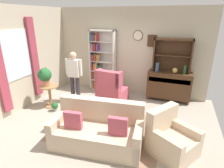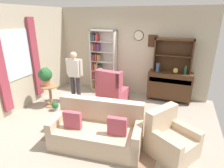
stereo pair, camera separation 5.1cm
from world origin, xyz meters
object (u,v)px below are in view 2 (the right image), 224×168
at_px(potted_plant_small, 55,106).
at_px(coffee_table, 114,113).
at_px(potted_plant_large, 45,76).
at_px(person_reading, 75,74).
at_px(book_stack, 114,107).
at_px(vase_tall, 158,67).
at_px(plant_stand, 50,93).
at_px(bottle_wine, 185,70).
at_px(sideboard_hutch, 174,51).
at_px(couch_floral, 97,131).
at_px(armchair_floral, 171,140).
at_px(wingback_chair, 112,90).
at_px(bookshelf, 101,62).
at_px(sideboard, 169,85).
at_px(vase_round, 176,71).

xyz_separation_m(potted_plant_small, coffee_table, (1.83, -0.16, 0.20)).
xyz_separation_m(potted_plant_large, person_reading, (0.59, 0.58, -0.04)).
xyz_separation_m(person_reading, coffee_table, (1.59, -0.90, -0.55)).
xyz_separation_m(coffee_table, book_stack, (-0.04, 0.08, 0.12)).
distance_m(vase_tall, potted_plant_small, 3.21).
distance_m(plant_stand, potted_plant_large, 0.56).
xyz_separation_m(bottle_wine, plant_stand, (-3.60, -1.56, -0.65)).
bearing_deg(person_reading, plant_stand, -135.13).
relative_size(sideboard_hutch, person_reading, 0.71).
distance_m(couch_floral, potted_plant_small, 1.95).
bearing_deg(vase_tall, potted_plant_small, -144.84).
height_order(armchair_floral, wingback_chair, wingback_chair).
xyz_separation_m(plant_stand, book_stack, (2.09, -0.29, 0.08)).
relative_size(bookshelf, sideboard_hutch, 1.91).
height_order(couch_floral, potted_plant_small, couch_floral).
distance_m(bottle_wine, potted_plant_small, 3.85).
xyz_separation_m(armchair_floral, potted_plant_large, (-3.51, 0.80, 0.66)).
relative_size(bookshelf, sideboard, 1.62).
bearing_deg(coffee_table, sideboard_hutch, 63.06).
bearing_deg(potted_plant_small, potted_plant_large, 155.43).
relative_size(sideboard, vase_round, 7.65).
bearing_deg(sideboard, bottle_wine, -12.89).
bearing_deg(vase_round, potted_plant_small, -149.53).
relative_size(vase_round, couch_floral, 0.09).
height_order(armchair_floral, coffee_table, armchair_floral).
height_order(sideboard_hutch, vase_round, sideboard_hutch).
bearing_deg(vase_tall, plant_stand, -150.97).
distance_m(bottle_wine, person_reading, 3.23).
bearing_deg(wingback_chair, potted_plant_small, -139.20).
height_order(sideboard_hutch, armchair_floral, sideboard_hutch).
height_order(bottle_wine, coffee_table, bottle_wine).
distance_m(bookshelf, armchair_floral, 3.73).
distance_m(bottle_wine, book_stack, 2.46).
distance_m(person_reading, coffee_table, 1.91).
relative_size(vase_tall, vase_round, 1.61).
relative_size(armchair_floral, plant_stand, 1.64).
relative_size(sideboard_hutch, wingback_chair, 1.05).
height_order(vase_round, book_stack, vase_round).
bearing_deg(armchair_floral, wingback_chair, 137.21).
height_order(bookshelf, couch_floral, bookshelf).
xyz_separation_m(vase_round, coffee_table, (-1.21, -1.95, -0.65)).
bearing_deg(person_reading, wingback_chair, 19.02).
bearing_deg(plant_stand, bottle_wine, 23.38).
distance_m(couch_floral, coffee_table, 0.73).
bearing_deg(couch_floral, vase_round, 63.91).
relative_size(couch_floral, armchair_floral, 1.78).
relative_size(potted_plant_large, coffee_table, 0.66).
height_order(bookshelf, potted_plant_large, bookshelf).
height_order(couch_floral, armchair_floral, couch_floral).
bearing_deg(coffee_table, potted_plant_large, 171.58).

